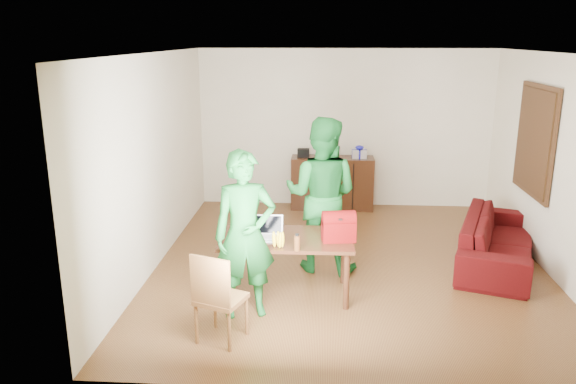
# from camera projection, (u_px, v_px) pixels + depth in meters

# --- Properties ---
(room) EXTENTS (5.20, 5.70, 2.90)m
(room) POSITION_uv_depth(u_px,v_px,m) (352.00, 165.00, 7.15)
(room) COLOR #452211
(room) RESTS_ON ground
(table) EXTENTS (1.50, 0.86, 0.70)m
(table) POSITION_uv_depth(u_px,v_px,m) (287.00, 244.00, 6.37)
(table) COLOR black
(table) RESTS_ON ground
(chair) EXTENTS (0.54, 0.53, 0.93)m
(chair) POSITION_uv_depth(u_px,v_px,m) (221.00, 315.00, 5.47)
(chair) COLOR brown
(chair) RESTS_ON ground
(person_near) EXTENTS (0.75, 0.59, 1.79)m
(person_near) POSITION_uv_depth(u_px,v_px,m) (245.00, 235.00, 5.84)
(person_near) COLOR #145A21
(person_near) RESTS_ON ground
(person_far) EXTENTS (1.10, 0.95, 1.96)m
(person_far) POSITION_uv_depth(u_px,v_px,m) (321.00, 195.00, 7.00)
(person_far) COLOR #166626
(person_far) RESTS_ON ground
(laptop) EXTENTS (0.34, 0.24, 0.24)m
(laptop) POSITION_uv_depth(u_px,v_px,m) (267.00, 235.00, 6.27)
(laptop) COLOR white
(laptop) RESTS_ON table
(bananas) EXTENTS (0.20, 0.14, 0.07)m
(bananas) POSITION_uv_depth(u_px,v_px,m) (278.00, 244.00, 6.04)
(bananas) COLOR yellow
(bananas) RESTS_ON table
(bottle) EXTENTS (0.08, 0.08, 0.19)m
(bottle) POSITION_uv_depth(u_px,v_px,m) (297.00, 242.00, 5.92)
(bottle) COLOR #572E14
(bottle) RESTS_ON table
(red_bag) EXTENTS (0.39, 0.26, 0.27)m
(red_bag) POSITION_uv_depth(u_px,v_px,m) (339.00, 229.00, 6.21)
(red_bag) COLOR #670906
(red_bag) RESTS_ON table
(sofa) EXTENTS (1.52, 2.33, 0.63)m
(sofa) POSITION_uv_depth(u_px,v_px,m) (498.00, 240.00, 7.35)
(sofa) COLOR #380B07
(sofa) RESTS_ON ground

